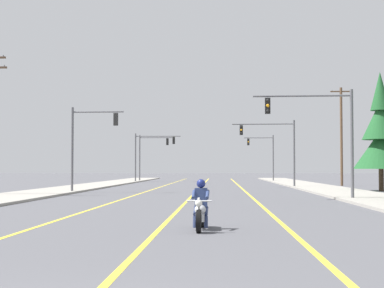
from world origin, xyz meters
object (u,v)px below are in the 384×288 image
traffic_signal_far_right (265,151)px  conifer_tree_right_verge_far (381,136)px  traffic_signal_near_right (322,126)px  traffic_signal_far_left (149,151)px  traffic_signal_mid_right (276,142)px  traffic_signal_near_left (87,137)px  utility_pole_right_far (341,134)px  motorcycle_with_rider (201,210)px  traffic_signal_mid_left (149,149)px

traffic_signal_far_right → conifer_tree_right_verge_far: bearing=-79.0°
traffic_signal_near_right → conifer_tree_right_verge_far: 14.82m
traffic_signal_near_right → conifer_tree_right_verge_far: bearing=62.8°
traffic_signal_far_left → conifer_tree_right_verge_far: conifer_tree_right_verge_far is taller
traffic_signal_far_right → traffic_signal_mid_right: bearing=-92.1°
traffic_signal_near_right → traffic_signal_mid_right: bearing=91.6°
traffic_signal_mid_right → traffic_signal_far_right: bearing=87.9°
traffic_signal_mid_right → conifer_tree_right_verge_far: (7.36, -8.15, 0.11)m
traffic_signal_near_left → traffic_signal_mid_right: size_ratio=1.00×
traffic_signal_far_left → utility_pole_right_far: utility_pole_right_far is taller
traffic_signal_near_right → traffic_signal_far_left: 47.64m
motorcycle_with_rider → traffic_signal_mid_left: bearing=98.2°
traffic_signal_mid_left → conifer_tree_right_verge_far: conifer_tree_right_verge_far is taller
traffic_signal_mid_left → motorcycle_with_rider: bearing=-81.8°
traffic_signal_mid_right → traffic_signal_far_left: 27.92m
traffic_signal_near_left → utility_pole_right_far: utility_pole_right_far is taller
traffic_signal_far_right → utility_pole_right_far: 20.13m
utility_pole_right_far → conifer_tree_right_verge_far: bearing=-89.2°
traffic_signal_mid_right → traffic_signal_far_right: size_ratio=1.00×
utility_pole_right_far → conifer_tree_right_verge_far: (0.19, -13.90, -0.92)m
traffic_signal_near_left → motorcycle_with_rider: bearing=-70.3°
traffic_signal_mid_right → traffic_signal_mid_left: 24.79m
traffic_signal_near_right → motorcycle_with_rider: bearing=-111.3°
traffic_signal_near_right → traffic_signal_far_left: bearing=108.5°
motorcycle_with_rider → traffic_signal_far_left: 62.19m
traffic_signal_near_right → conifer_tree_right_verge_far: conifer_tree_right_verge_far is taller
traffic_signal_near_left → traffic_signal_far_left: 36.19m
traffic_signal_mid_right → conifer_tree_right_verge_far: conifer_tree_right_verge_far is taller
motorcycle_with_rider → traffic_signal_near_right: size_ratio=0.35×
traffic_signal_near_left → traffic_signal_far_left: (0.25, 36.19, 0.04)m
traffic_signal_near_right → traffic_signal_far_right: (0.34, 46.19, -0.10)m
motorcycle_with_rider → traffic_signal_far_right: bearing=83.9°
traffic_signal_mid_left → conifer_tree_right_verge_far: bearing=-53.0°
traffic_signal_near_right → conifer_tree_right_verge_far: (6.77, 13.19, 0.13)m
motorcycle_with_rider → traffic_signal_mid_left: traffic_signal_mid_left is taller
traffic_signal_near_right → traffic_signal_mid_left: bearing=109.5°
traffic_signal_far_left → conifer_tree_right_verge_far: size_ratio=0.67×
traffic_signal_mid_right → traffic_signal_far_left: same height
traffic_signal_near_left → utility_pole_right_far: (21.95, 18.10, 1.16)m
traffic_signal_mid_right → conifer_tree_right_verge_far: 10.98m
utility_pole_right_far → traffic_signal_mid_left: bearing=145.6°
motorcycle_with_rider → utility_pole_right_far: utility_pole_right_far is taller
traffic_signal_near_right → traffic_signal_mid_right: size_ratio=1.00×
traffic_signal_far_left → traffic_signal_mid_left: bearing=-83.6°
traffic_signal_near_left → traffic_signal_mid_left: size_ratio=1.00×
traffic_signal_far_right → conifer_tree_right_verge_far: conifer_tree_right_verge_far is taller
traffic_signal_near_right → traffic_signal_mid_left: (-14.73, 41.70, 0.02)m
traffic_signal_near_right → traffic_signal_far_right: 46.19m
traffic_signal_far_left → traffic_signal_near_right: bearing=-71.5°
motorcycle_with_rider → traffic_signal_far_left: traffic_signal_far_left is taller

